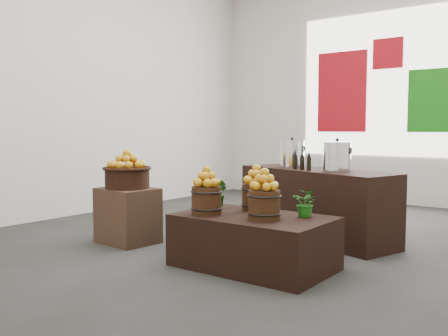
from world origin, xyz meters
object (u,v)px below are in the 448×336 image
Objects in this scene: display_table at (253,242)px; counter at (316,204)px; crate at (128,215)px; wicker_basket at (127,178)px; stock_pot_center at (337,157)px; stock_pot_left at (292,155)px.

display_table is 1.44m from counter.
counter is (1.56, 1.43, 0.10)m from crate.
stock_pot_center is at bearing 35.90° from wicker_basket.
stock_pot_left is at bearing 180.00° from counter.
wicker_basket is at bearing 0.00° from crate.
crate is at bearing -119.70° from counter.
stock_pot_center is at bearing 0.00° from counter.
stock_pot_center is (0.67, -0.21, 0.00)m from stock_pot_left.
stock_pot_left is (1.18, 1.55, 0.64)m from crate.
wicker_basket is at bearing -127.16° from stock_pot_left.
counter is 6.47× the size of stock_pot_center.
stock_pot_center is (0.29, -0.09, 0.55)m from counter.
wicker_basket is 1.61× the size of stock_pot_center.
crate is at bearing -144.10° from stock_pot_center.
wicker_basket reaches higher than crate.
crate is 2.37m from stock_pot_center.
crate is 2.01× the size of stock_pot_center.
wicker_basket reaches higher than counter.
crate is at bearing 0.00° from wicker_basket.
stock_pot_left is at bearing 52.84° from crate.
display_table is 4.57× the size of stock_pot_left.
crate reaches higher than display_table.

